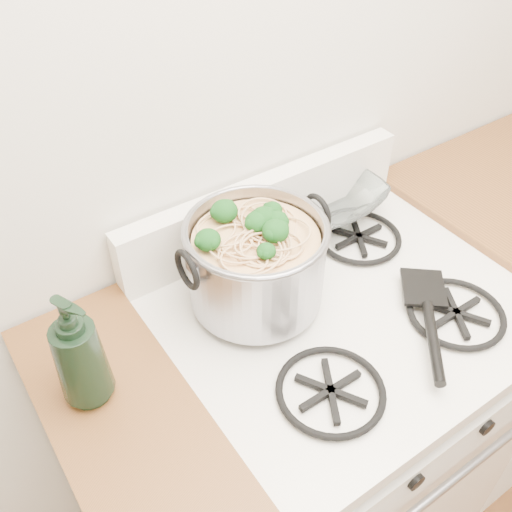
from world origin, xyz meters
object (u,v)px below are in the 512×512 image
object	(u,v)px
gas_range	(329,426)
bottle	(78,351)
stock_pot	(256,262)
spatula	(424,285)
glass_bowl	(323,204)

from	to	relation	value
gas_range	bottle	size ratio (longest dim) A/B	3.84
stock_pot	spatula	bearing A→B (deg)	-31.67
gas_range	spatula	size ratio (longest dim) A/B	2.98
bottle	glass_bowl	bearing A→B (deg)	-9.36
spatula	gas_range	bearing A→B (deg)	-162.45
gas_range	bottle	xyz separation A→B (m)	(-0.53, 0.09, 0.60)
gas_range	stock_pot	bearing A→B (deg)	140.64
bottle	gas_range	bearing A→B (deg)	-34.16
gas_range	spatula	world-z (taller)	spatula
bottle	stock_pot	bearing A→B (deg)	-19.60
glass_bowl	bottle	world-z (taller)	bottle
gas_range	bottle	bearing A→B (deg)	170.36
gas_range	stock_pot	distance (m)	0.61
bottle	spatula	bearing A→B (deg)	-37.23
spatula	bottle	distance (m)	0.71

